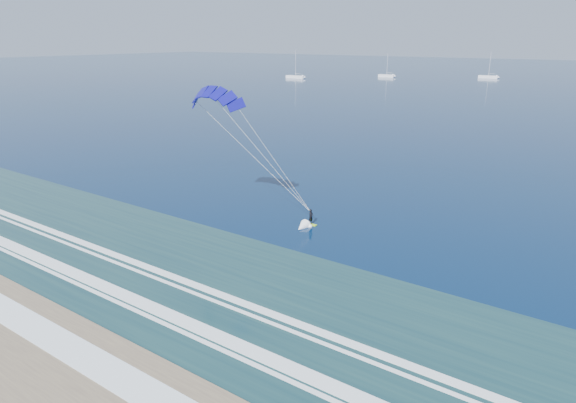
# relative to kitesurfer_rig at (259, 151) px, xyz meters

# --- Properties ---
(ground) EXTENTS (900.00, 900.00, 0.00)m
(ground) POSITION_rel_kitesurfer_rig_xyz_m (2.79, -22.75, -7.15)
(ground) COLOR #082747
(ground) RESTS_ON ground
(kitesurfer_rig) EXTENTS (13.14, 6.47, 14.05)m
(kitesurfer_rig) POSITION_rel_kitesurfer_rig_xyz_m (0.00, 0.00, 0.00)
(kitesurfer_rig) COLOR #ABED1B
(kitesurfer_rig) RESTS_ON ground
(sailboat_0) EXTENTS (9.04, 2.40, 12.25)m
(sailboat_0) POSITION_rel_kitesurfer_rig_xyz_m (-102.29, 153.38, -6.46)
(sailboat_0) COLOR white
(sailboat_0) RESTS_ON ground
(sailboat_1) EXTENTS (7.40, 2.40, 10.35)m
(sailboat_1) POSITION_rel_kitesurfer_rig_xyz_m (-72.27, 182.28, -6.47)
(sailboat_1) COLOR white
(sailboat_1) RESTS_ON ground
(sailboat_2) EXTENTS (8.22, 2.40, 11.15)m
(sailboat_2) POSITION_rel_kitesurfer_rig_xyz_m (-33.17, 202.49, -6.47)
(sailboat_2) COLOR white
(sailboat_2) RESTS_ON ground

